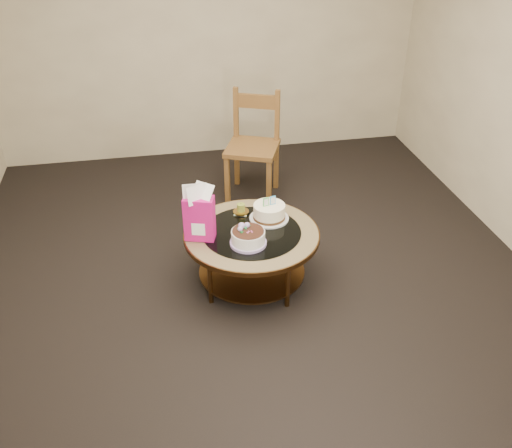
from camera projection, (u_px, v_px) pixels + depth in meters
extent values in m
plane|color=black|center=(252.00, 280.00, 4.49)|extent=(5.00, 5.00, 0.00)
cube|color=beige|center=(207.00, 35.00, 5.88)|extent=(4.50, 0.02, 2.60)
cube|color=beige|center=(403.00, 436.00, 1.72)|extent=(4.50, 0.02, 2.60)
cylinder|color=#573719|center=(289.00, 240.00, 4.60)|extent=(0.04, 0.04, 0.42)
cylinder|color=#573719|center=(220.00, 237.00, 4.63)|extent=(0.04, 0.04, 0.42)
cylinder|color=#573719|center=(210.00, 280.00, 4.15)|extent=(0.04, 0.04, 0.42)
cylinder|color=#573719|center=(288.00, 283.00, 4.12)|extent=(0.04, 0.04, 0.42)
cylinder|color=#573719|center=(252.00, 270.00, 4.44)|extent=(0.82, 0.82, 0.02)
cylinder|color=#573719|center=(252.00, 235.00, 4.26)|extent=(1.02, 1.02, 0.04)
cylinder|color=olive|center=(252.00, 233.00, 4.25)|extent=(1.00, 1.00, 0.01)
cylinder|color=black|center=(252.00, 232.00, 4.25)|extent=(0.74, 0.74, 0.01)
cylinder|color=#AB91CD|center=(248.00, 243.00, 4.10)|extent=(0.27, 0.27, 0.02)
cylinder|color=silver|center=(248.00, 238.00, 4.08)|extent=(0.24, 0.24, 0.11)
cylinder|color=black|center=(248.00, 231.00, 4.05)|extent=(0.23, 0.23, 0.01)
sphere|color=#AB91CD|center=(242.00, 226.00, 4.07)|extent=(0.05, 0.05, 0.05)
sphere|color=#AB91CD|center=(247.00, 225.00, 4.08)|extent=(0.04, 0.04, 0.04)
sphere|color=#AB91CD|center=(240.00, 229.00, 4.04)|extent=(0.04, 0.04, 0.04)
cone|color=#1D6E30|center=(246.00, 229.00, 4.06)|extent=(0.02, 0.03, 0.02)
cone|color=#1D6E30|center=(238.00, 228.00, 4.07)|extent=(0.04, 0.03, 0.02)
cone|color=#1D6E30|center=(249.00, 225.00, 4.10)|extent=(0.04, 0.03, 0.02)
cone|color=#1D6E30|center=(242.00, 232.00, 4.03)|extent=(0.04, 0.03, 0.02)
cylinder|color=silver|center=(269.00, 218.00, 4.40)|extent=(0.30, 0.30, 0.01)
cylinder|color=#402612|center=(269.00, 216.00, 4.39)|extent=(0.25, 0.25, 0.02)
cylinder|color=white|center=(269.00, 210.00, 4.36)|extent=(0.24, 0.24, 0.09)
cube|color=#4FB856|center=(266.00, 202.00, 4.31)|extent=(0.05, 0.02, 0.07)
cube|color=silver|center=(266.00, 202.00, 4.31)|extent=(0.04, 0.02, 0.05)
cube|color=#45AAEC|center=(273.00, 200.00, 4.33)|extent=(0.05, 0.02, 0.07)
cube|color=silver|center=(273.00, 200.00, 4.33)|extent=(0.04, 0.02, 0.05)
cube|color=#E61587|center=(199.00, 218.00, 4.09)|extent=(0.24, 0.18, 0.33)
cube|color=white|center=(200.00, 225.00, 4.12)|extent=(0.13, 0.14, 0.10)
cube|color=#D4C157|center=(241.00, 213.00, 4.47)|extent=(0.13, 0.13, 0.01)
cylinder|color=gold|center=(241.00, 212.00, 4.47)|extent=(0.12, 0.12, 0.01)
cylinder|color=olive|center=(241.00, 208.00, 4.45)|extent=(0.06, 0.06, 0.06)
cylinder|color=black|center=(241.00, 204.00, 4.43)|extent=(0.00, 0.00, 0.01)
cube|color=brown|center=(252.00, 148.00, 5.41)|extent=(0.61, 0.61, 0.04)
cube|color=brown|center=(227.00, 179.00, 5.41)|extent=(0.06, 0.06, 0.50)
cube|color=brown|center=(269.00, 183.00, 5.34)|extent=(0.06, 0.06, 0.50)
cube|color=brown|center=(237.00, 161.00, 5.74)|extent=(0.06, 0.06, 0.50)
cube|color=brown|center=(276.00, 165.00, 5.68)|extent=(0.06, 0.06, 0.50)
cube|color=brown|center=(236.00, 113.00, 5.47)|extent=(0.06, 0.06, 0.51)
cube|color=brown|center=(277.00, 116.00, 5.41)|extent=(0.06, 0.06, 0.51)
cube|color=brown|center=(256.00, 101.00, 5.37)|extent=(0.39, 0.18, 0.13)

